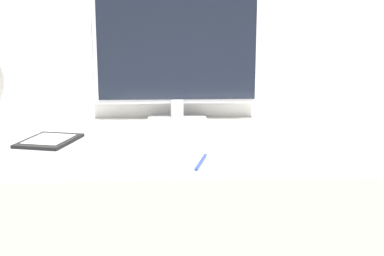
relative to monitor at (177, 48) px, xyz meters
name	(u,v)px	position (x,y,z in m)	size (l,w,h in m)	color
desk	(199,251)	(0.06, -0.31, -0.61)	(1.59, 0.76, 0.70)	silver
monitor	(177,48)	(0.00, 0.00, 0.00)	(0.57, 0.11, 0.48)	silver
keyboard	(332,144)	(0.44, -0.38, -0.25)	(0.33, 0.12, 0.01)	silver
laptop	(46,148)	(-0.37, -0.42, -0.24)	(0.30, 0.23, 0.02)	#A3A3A8
ereader	(49,141)	(-0.36, -0.39, -0.23)	(0.17, 0.21, 0.01)	black
pen	(201,162)	(0.05, -0.55, -0.25)	(0.04, 0.14, 0.01)	navy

